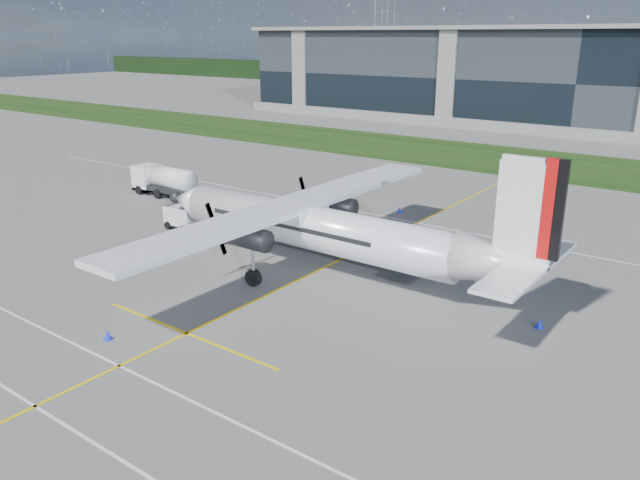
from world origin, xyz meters
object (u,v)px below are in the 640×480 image
at_px(pylon_west, 384,32).
at_px(safety_cone_portwing, 108,335).
at_px(safety_cone_nose_port, 182,235).
at_px(baggage_tug, 183,218).
at_px(safety_cone_nose_stbd, 207,227).
at_px(fuel_tanker_truck, 161,181).
at_px(safety_cone_fwd, 168,222).
at_px(ground_crew_person, 224,220).
at_px(turboprop_aircraft, 326,205).
at_px(safety_cone_stbdwing, 400,209).
at_px(safety_cone_tail, 539,323).

relative_size(pylon_west, safety_cone_portwing, 60.00).
xyz_separation_m(pylon_west, safety_cone_nose_port, (71.07, -145.70, -14.75)).
relative_size(baggage_tug, safety_cone_nose_stbd, 5.86).
height_order(fuel_tanker_truck, safety_cone_portwing, fuel_tanker_truck).
bearing_deg(safety_cone_fwd, safety_cone_portwing, -48.93).
distance_m(ground_crew_person, safety_cone_nose_port, 3.34).
relative_size(turboprop_aircraft, safety_cone_portwing, 57.82).
distance_m(fuel_tanker_truck, baggage_tug, 11.37).
bearing_deg(safety_cone_portwing, safety_cone_stbdwing, 90.16).
height_order(pylon_west, turboprop_aircraft, pylon_west).
relative_size(ground_crew_person, safety_cone_nose_port, 3.65).
bearing_deg(safety_cone_tail, safety_cone_stbdwing, 138.15).
bearing_deg(safety_cone_stbdwing, fuel_tanker_truck, -158.78).
bearing_deg(fuel_tanker_truck, baggage_tug, -31.69).
height_order(baggage_tug, safety_cone_tail, baggage_tug).
height_order(safety_cone_tail, safety_cone_nose_stbd, same).
distance_m(pylon_west, safety_cone_fwd, 159.99).
distance_m(baggage_tug, safety_cone_tail, 27.57).
distance_m(baggage_tug, safety_cone_nose_stbd, 2.03).
distance_m(baggage_tug, safety_cone_portwing, 18.39).
relative_size(turboprop_aircraft, ground_crew_person, 15.83).
bearing_deg(safety_cone_fwd, safety_cone_stbdwing, 48.29).
height_order(fuel_tanker_truck, baggage_tug, fuel_tanker_truck).
height_order(safety_cone_stbdwing, safety_cone_portwing, same).
relative_size(fuel_tanker_truck, safety_cone_tail, 14.75).
bearing_deg(fuel_tanker_truck, safety_cone_tail, -10.37).
height_order(baggage_tug, safety_cone_nose_stbd, baggage_tug).
bearing_deg(safety_cone_tail, safety_cone_nose_port, -178.21).
bearing_deg(baggage_tug, turboprop_aircraft, -3.42).
relative_size(pylon_west, baggage_tug, 10.24).
height_order(baggage_tug, ground_crew_person, ground_crew_person).
xyz_separation_m(pylon_west, baggage_tug, (69.33, -144.06, -14.12)).
height_order(safety_cone_stbdwing, safety_cone_nose_port, same).
xyz_separation_m(safety_cone_portwing, safety_cone_nose_stbd, (-9.34, 15.53, 0.00)).
bearing_deg(baggage_tug, pylon_west, 115.70).
relative_size(turboprop_aircraft, fuel_tanker_truck, 3.92).
relative_size(safety_cone_portwing, safety_cone_nose_stbd, 1.00).
relative_size(turboprop_aircraft, safety_cone_nose_stbd, 57.82).
bearing_deg(fuel_tanker_truck, turboprop_aircraft, -15.96).
bearing_deg(fuel_tanker_truck, safety_cone_stbdwing, 21.22).
relative_size(fuel_tanker_truck, ground_crew_person, 4.04).
xyz_separation_m(safety_cone_tail, safety_cone_nose_port, (-25.82, -0.80, 0.00)).
xyz_separation_m(ground_crew_person, safety_cone_portwing, (8.12, -16.07, -0.66)).
bearing_deg(safety_cone_tail, turboprop_aircraft, -179.98).
bearing_deg(safety_cone_stbdwing, safety_cone_nose_stbd, -125.19).
distance_m(safety_cone_portwing, safety_cone_nose_port, 16.03).
bearing_deg(ground_crew_person, safety_cone_nose_port, -173.92).
xyz_separation_m(fuel_tanker_truck, safety_cone_stbdwing, (20.66, 8.02, -1.13)).
relative_size(fuel_tanker_truck, safety_cone_nose_stbd, 14.75).
relative_size(safety_cone_tail, safety_cone_nose_stbd, 1.00).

